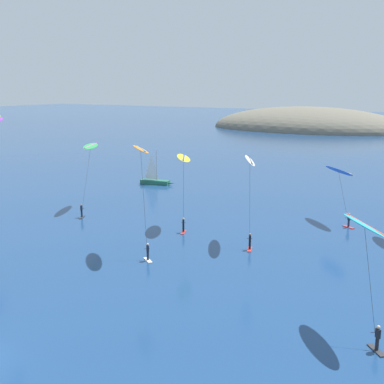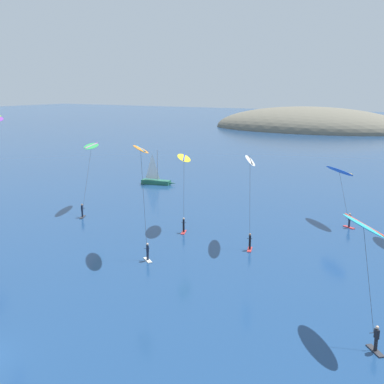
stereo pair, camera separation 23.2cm
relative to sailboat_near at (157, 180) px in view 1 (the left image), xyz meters
name	(u,v)px [view 1 (the left image)]	position (x,y,z in m)	size (l,w,h in m)	color
sailboat_near	(157,180)	(0.00, 0.00, 0.00)	(5.97, 2.39, 5.70)	#23664C
kitesurfer_yellow	(184,163)	(16.67, -18.42, 6.79)	(3.89, 5.43, 8.36)	red
kitesurfer_cyan	(366,234)	(39.30, -33.04, 6.08)	(4.53, 5.26, 7.61)	#2D2D33
kitesurfer_orange	(141,159)	(17.87, -27.84, 8.59)	(4.84, 4.53, 10.43)	silver
kitesurfer_white	(250,168)	(25.32, -19.68, 7.20)	(3.61, 5.89, 8.97)	red
kitesurfer_green	(90,152)	(1.59, -17.18, 6.90)	(4.75, 8.35, 8.50)	#2D2D33
kitesurfer_blue	(339,175)	(31.15, -7.02, 5.02)	(5.27, 5.16, 6.53)	red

